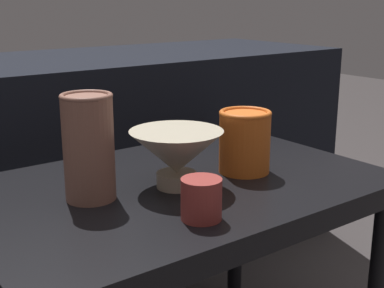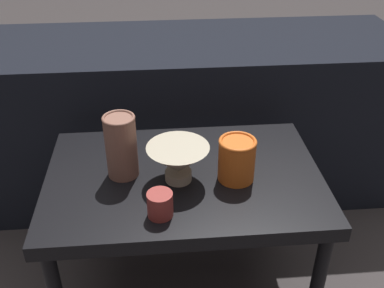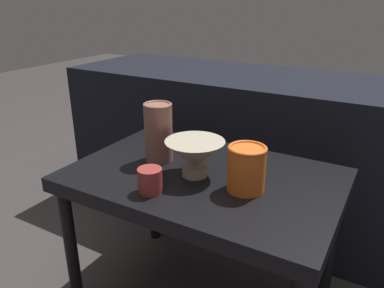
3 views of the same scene
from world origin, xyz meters
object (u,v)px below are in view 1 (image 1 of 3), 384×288
object	(u,v)px
bowl	(176,154)
vase_colorful_right	(245,140)
cup	(201,199)
vase_textured_left	(89,146)

from	to	relation	value
bowl	vase_colorful_right	distance (m)	0.15
cup	vase_colorful_right	bearing A→B (deg)	32.62
vase_textured_left	cup	bearing A→B (deg)	-61.82
bowl	cup	xyz separation A→B (m)	(-0.05, -0.13, -0.03)
vase_colorful_right	vase_textured_left	bearing A→B (deg)	171.35
bowl	vase_textured_left	distance (m)	0.15
bowl	vase_colorful_right	bearing A→B (deg)	-2.47
bowl	cup	bearing A→B (deg)	-110.56
bowl	cup	distance (m)	0.15
vase_textured_left	cup	size ratio (longest dim) A/B	2.78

